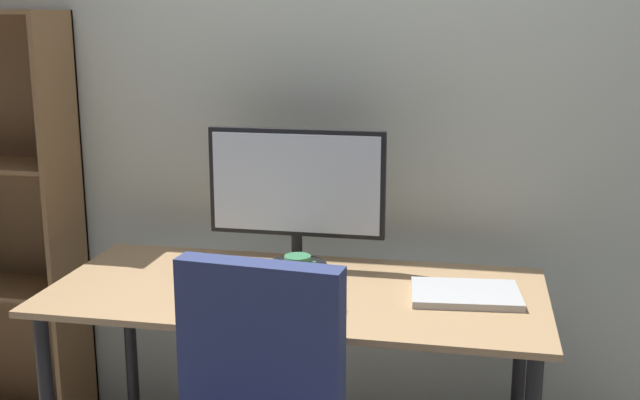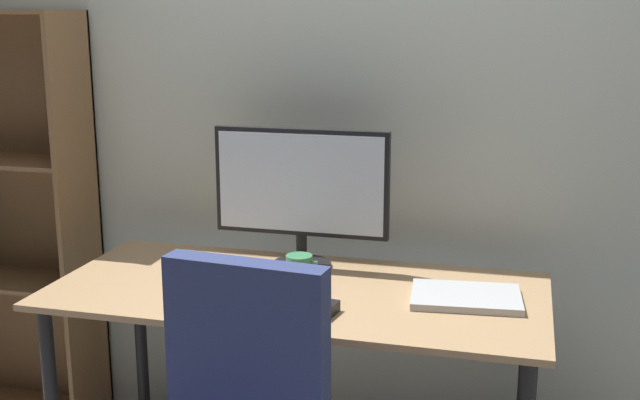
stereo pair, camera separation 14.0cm
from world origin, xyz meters
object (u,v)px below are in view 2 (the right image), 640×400
Objects in this scene: bookshelf at (7,221)px; mouse at (325,310)px; monitor at (301,189)px; desk at (297,314)px; keyboard at (250,305)px; laptop at (466,297)px; coffee_mug at (300,269)px.

mouse is at bearing -21.04° from bookshelf.
monitor is 0.51m from mouse.
desk is 0.23m from keyboard.
keyboard is 1.32m from bookshelf.
mouse is at bearing -155.43° from laptop.
desk is 0.52m from laptop.
coffee_mug is at bearing -13.43° from bookshelf.
keyboard is 0.26m from coffee_mug.
keyboard is at bearing -165.50° from laptop.
keyboard reaches higher than desk.
bookshelf is at bearing 164.06° from laptop.
laptop is 0.20× the size of bookshelf.
bookshelf reaches higher than mouse.
monitor is 0.64m from laptop.
coffee_mug reaches higher than keyboard.
desk is 0.96× the size of bookshelf.
desk is at bearing -15.27° from bookshelf.
monitor is at bearing 82.81° from keyboard.
desk is 4.76× the size of laptop.
mouse is 0.43m from laptop.
monitor is 5.88× the size of coffee_mug.
coffee_mug is at bearing 96.22° from desk.
bookshelf is at bearing 164.73° from desk.
laptop is (0.56, -0.19, -0.26)m from monitor.
keyboard is (-0.04, -0.41, -0.26)m from monitor.
laptop is (0.60, 0.22, 0.00)m from keyboard.
coffee_mug is 0.06× the size of bookshelf.
bookshelf is at bearing 153.58° from keyboard.
bookshelf is (-1.28, 0.31, -0.00)m from coffee_mug.
monitor is at bearing 102.44° from desk.
keyboard is at bearing -170.43° from mouse.
coffee_mug is (0.04, -0.16, -0.22)m from monitor.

